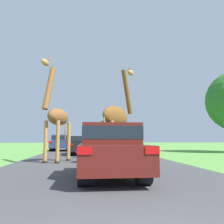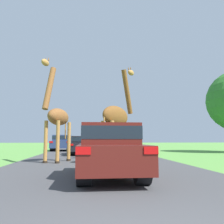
% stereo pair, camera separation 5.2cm
% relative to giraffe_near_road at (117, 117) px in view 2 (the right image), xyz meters
% --- Properties ---
extents(road, '(7.90, 120.00, 0.00)m').
position_rel_giraffe_near_road_xyz_m(road, '(-0.97, 20.17, -2.19)').
color(road, '#424244').
rests_on(road, ground).
extents(giraffe_near_road, '(2.16, 2.63, 5.09)m').
position_rel_giraffe_near_road_xyz_m(giraffe_near_road, '(0.00, 0.00, 0.00)').
color(giraffe_near_road, '#B77F3D').
rests_on(giraffe_near_road, ground).
extents(giraffe_companion, '(1.36, 2.69, 4.92)m').
position_rel_giraffe_near_road_xyz_m(giraffe_companion, '(-2.95, 0.66, 0.03)').
color(giraffe_companion, '#B77F3D').
rests_on(giraffe_companion, ground).
extents(car_lead_maroon, '(1.78, 3.99, 1.56)m').
position_rel_giraffe_near_road_xyz_m(car_lead_maroon, '(-0.81, -4.33, -1.37)').
color(car_lead_maroon, '#561914').
rests_on(car_lead_maroon, ground).
extents(car_queue_right, '(1.76, 4.48, 1.35)m').
position_rel_giraffe_near_road_xyz_m(car_queue_right, '(-1.78, 6.78, -1.46)').
color(car_queue_right, black).
rests_on(car_queue_right, ground).
extents(car_queue_left, '(1.96, 4.42, 1.43)m').
position_rel_giraffe_near_road_xyz_m(car_queue_left, '(0.36, 15.76, -1.44)').
color(car_queue_left, silver).
rests_on(car_queue_left, ground).
extents(car_far_ahead, '(1.92, 4.10, 1.55)m').
position_rel_giraffe_near_road_xyz_m(car_far_ahead, '(-3.91, 12.86, -1.37)').
color(car_far_ahead, navy).
rests_on(car_far_ahead, ground).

